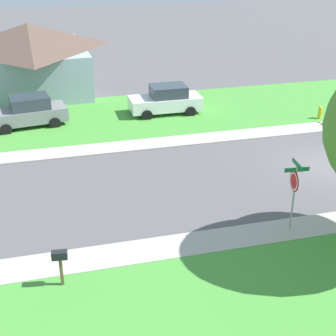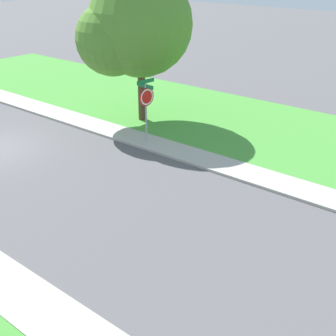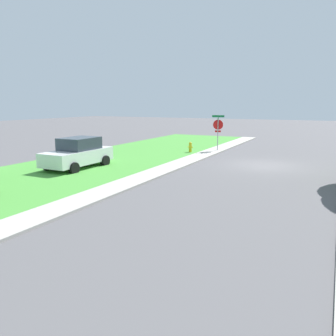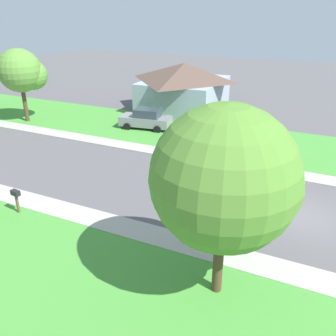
% 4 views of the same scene
% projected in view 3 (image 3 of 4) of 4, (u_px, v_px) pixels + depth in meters
% --- Properties ---
extents(ground_plane, '(120.00, 120.00, 0.00)m').
position_uv_depth(ground_plane, '(264.00, 166.00, 20.49)').
color(ground_plane, '#565456').
extents(sidewalk_east, '(1.40, 56.00, 0.10)m').
position_uv_depth(sidewalk_east, '(60.00, 208.00, 11.97)').
color(sidewalk_east, '#ADA89E').
rests_on(sidewalk_east, ground).
extents(stop_sign_near_corner, '(0.90, 0.90, 2.77)m').
position_uv_depth(stop_sign_near_corner, '(218.00, 127.00, 26.15)').
color(stop_sign_near_corner, '#9E9EA3').
rests_on(stop_sign_near_corner, ground).
extents(car_white_far_down_street, '(2.06, 4.31, 1.76)m').
position_uv_depth(car_white_far_down_street, '(78.00, 153.00, 19.40)').
color(car_white_far_down_street, white).
rests_on(car_white_far_down_street, ground).
extents(fire_hydrant, '(0.38, 0.22, 0.83)m').
position_uv_depth(fire_hydrant, '(190.00, 147.00, 25.51)').
color(fire_hydrant, gold).
rests_on(fire_hydrant, ground).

